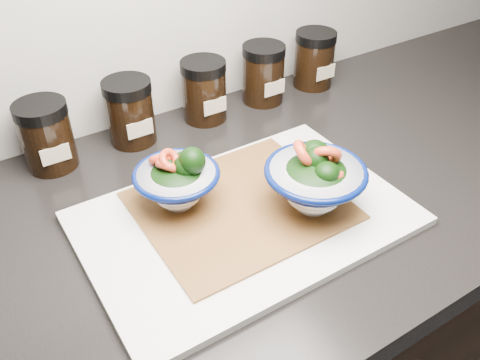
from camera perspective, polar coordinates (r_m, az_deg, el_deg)
cabinet at (r=1.15m, az=4.35°, el=-18.80°), size 3.43×0.58×0.86m
countertop at (r=0.82m, az=5.79°, el=-0.98°), size 3.50×0.60×0.04m
cutting_board at (r=0.72m, az=0.59°, el=-4.32°), size 0.45×0.30×0.01m
bamboo_mat at (r=0.73m, az=0.00°, el=-2.87°), size 0.28×0.24×0.00m
bowl_left at (r=0.71m, az=-7.02°, el=-0.05°), size 0.12×0.12×0.09m
bowl_right at (r=0.71m, az=8.42°, el=-0.00°), size 0.14×0.14×0.11m
spice_jar_a at (r=0.86m, az=-20.89°, el=4.68°), size 0.08×0.08×0.11m
spice_jar_b at (r=0.89m, az=-12.25°, el=7.50°), size 0.08×0.08×0.11m
spice_jar_c at (r=0.94m, az=-4.05°, el=9.99°), size 0.08×0.08×0.11m
spice_jar_d at (r=1.00m, az=2.63°, el=11.85°), size 0.08×0.08×0.11m
spice_jar_e at (r=1.07m, az=8.32°, el=13.29°), size 0.08×0.08×0.11m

